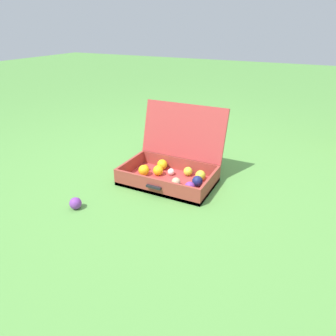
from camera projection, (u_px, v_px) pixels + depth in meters
ground_plane at (165, 183)px, 2.28m from camera, size 16.00×16.00×0.00m
open_suitcase at (173, 165)px, 2.29m from camera, size 0.66×0.55×0.52m
stray_ball_on_grass at (75, 203)px, 1.95m from camera, size 0.08×0.08×0.08m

